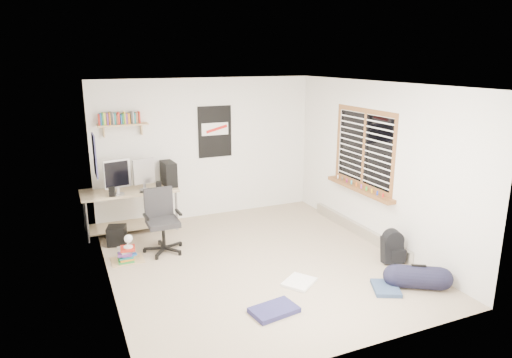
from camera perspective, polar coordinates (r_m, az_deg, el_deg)
name	(u,v)px	position (r m, az deg, el deg)	size (l,w,h in m)	color
floor	(257,263)	(6.63, 0.18, -10.40)	(4.00, 4.50, 0.01)	gray
ceiling	(258,84)	(6.00, 0.20, 11.80)	(4.00, 4.50, 0.01)	white
back_wall	(207,149)	(8.26, -6.15, 3.80)	(4.00, 0.01, 2.50)	silver
left_wall	(104,195)	(5.72, -18.51, -1.92)	(0.01, 4.50, 2.50)	silver
right_wall	(377,165)	(7.22, 14.91, 1.76)	(0.01, 4.50, 2.50)	silver
desk	(131,210)	(7.94, -15.40, -3.73)	(1.54, 0.68, 0.70)	tan
monitor_left	(118,182)	(7.54, -16.91, -0.34)	(0.42, 0.10, 0.46)	#B7B7BC
monitor_right	(144,179)	(7.69, -13.82, 0.01)	(0.37, 0.09, 0.41)	#A1A0A5
pc_tower	(169,174)	(7.90, -10.86, 0.62)	(0.19, 0.41, 0.42)	black
keyboard	(152,192)	(7.62, -12.89, -1.60)	(0.38, 0.13, 0.02)	black
speaker_left	(112,192)	(7.52, -17.55, -1.53)	(0.09, 0.09, 0.18)	black
speaker_right	(159,187)	(7.62, -12.04, -0.95)	(0.09, 0.09, 0.17)	black
office_chair	(163,221)	(6.94, -11.58, -5.13)	(0.63, 0.63, 0.96)	#252527
wall_shelf	(123,125)	(7.76, -16.32, 6.53)	(0.80, 0.22, 0.24)	tan
poster_back_wall	(215,132)	(8.23, -5.15, 5.90)	(0.62, 0.03, 0.92)	black
poster_left_wall	(95,155)	(6.83, -19.51, 2.81)	(0.02, 0.42, 0.60)	navy
window	(363,148)	(7.38, 13.24, 3.73)	(0.10, 1.50, 1.26)	brown
baseboard_heater	(358,229)	(7.75, 12.68, -6.17)	(0.08, 2.50, 0.18)	#B7B2A8
backpack	(392,249)	(6.82, 16.64, -8.43)	(0.28, 0.23, 0.38)	black
duffel_bag	(418,278)	(6.25, 19.55, -11.54)	(0.29, 0.29, 0.58)	black
tshirt	(299,282)	(6.08, 5.42, -12.71)	(0.40, 0.34, 0.04)	white
jeans_a	(274,310)	(5.45, 2.27, -16.05)	(0.53, 0.34, 0.06)	#23224E
jeans_b	(386,288)	(6.12, 15.92, -12.99)	(0.42, 0.31, 0.05)	navy
book_stack	(127,251)	(6.88, -15.84, -8.64)	(0.48, 0.39, 0.33)	brown
desk_lamp	(127,236)	(6.77, -15.79, -6.90)	(0.13, 0.22, 0.22)	silver
subwoofer	(117,236)	(7.50, -17.00, -6.80)	(0.28, 0.28, 0.31)	black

